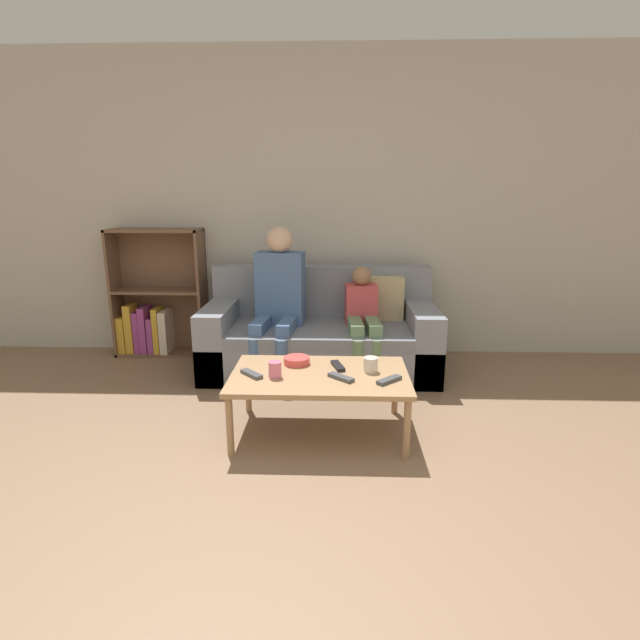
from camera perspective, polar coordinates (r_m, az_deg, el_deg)
name	(u,v)px	position (r m, az deg, el deg)	size (l,w,h in m)	color
ground_plane	(271,602)	(2.07, -5.60, -29.44)	(22.00, 22.00, 0.00)	#84664C
wall_back	(312,207)	(4.46, -0.95, 12.81)	(12.00, 0.06, 2.60)	#B7B2A8
couch	(321,337)	(4.10, 0.17, -1.95)	(1.85, 0.86, 0.82)	gray
bookshelf	(156,306)	(4.70, -18.28, 1.49)	(0.80, 0.28, 1.12)	brown
coffee_table	(320,379)	(3.00, -0.03, -6.74)	(1.06, 0.66, 0.38)	#A87F56
person_adult	(279,292)	(3.96, -4.76, 3.21)	(0.40, 0.64, 1.17)	#476693
person_child	(363,316)	(3.92, 4.89, 0.41)	(0.28, 0.62, 0.86)	#66845B
cup_near	(275,370)	(2.93, -5.16, -5.66)	(0.08, 0.08, 0.10)	pink
cup_far	(371,365)	(3.02, 5.81, -5.09)	(0.09, 0.09, 0.09)	silver
tv_remote_0	(389,380)	(2.89, 7.91, -6.81)	(0.16, 0.15, 0.02)	#47474C
tv_remote_1	(338,366)	(3.09, 2.05, -5.26)	(0.09, 0.18, 0.02)	black
tv_remote_2	(341,377)	(2.90, 2.41, -6.58)	(0.16, 0.15, 0.02)	#47474C
tv_remote_3	(251,374)	(2.98, -7.84, -6.13)	(0.15, 0.16, 0.02)	#47474C
snack_bowl	(297,361)	(3.15, -2.67, -4.65)	(0.16, 0.16, 0.05)	#DB4C47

